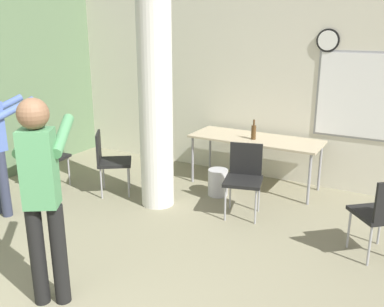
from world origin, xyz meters
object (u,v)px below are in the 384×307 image
object	(u,v)px
folding_table	(255,141)
chair_table_front	(244,175)
bottle_on_table	(254,132)
chair_mid_room	(383,211)
chair_near_pillar	(109,158)
person_playing_front	(42,188)
chair_by_left_wall	(45,153)

from	to	relation	value
folding_table	chair_table_front	xyz separation A→B (m)	(0.23, -0.95, -0.16)
bottle_on_table	chair_mid_room	size ratio (longest dim) A/B	0.32
folding_table	chair_near_pillar	xyz separation A→B (m)	(-1.63, -1.23, -0.16)
chair_mid_room	person_playing_front	size ratio (longest dim) A/B	0.50
bottle_on_table	person_playing_front	bearing A→B (deg)	-98.74
chair_table_front	chair_by_left_wall	bearing A→B (deg)	-169.17
folding_table	chair_near_pillar	size ratio (longest dim) A/B	2.11
chair_mid_room	chair_by_left_wall	bearing A→B (deg)	-177.17
chair_near_pillar	chair_mid_room	bearing A→B (deg)	-0.64
bottle_on_table	chair_table_front	xyz separation A→B (m)	(0.23, -0.87, -0.32)
chair_mid_room	chair_table_front	size ratio (longest dim) A/B	1.00
chair_by_left_wall	chair_near_pillar	xyz separation A→B (m)	(0.96, 0.26, 0.00)
chair_by_left_wall	chair_mid_room	world-z (taller)	same
chair_mid_room	chair_near_pillar	bearing A→B (deg)	179.36
chair_by_left_wall	chair_table_front	bearing A→B (deg)	10.83
chair_table_front	chair_near_pillar	bearing A→B (deg)	-171.36
chair_by_left_wall	chair_near_pillar	size ratio (longest dim) A/B	1.00
bottle_on_table	chair_by_left_wall	bearing A→B (deg)	-151.46
chair_mid_room	chair_table_front	distance (m)	1.62
chair_near_pillar	chair_table_front	size ratio (longest dim) A/B	1.00
chair_near_pillar	person_playing_front	world-z (taller)	person_playing_front
chair_table_front	folding_table	bearing A→B (deg)	103.53
folding_table	chair_mid_room	distance (m)	2.23
folding_table	bottle_on_table	xyz separation A→B (m)	(-0.00, -0.09, 0.15)
chair_mid_room	person_playing_front	xyz separation A→B (m)	(-2.33, -2.08, 0.51)
chair_near_pillar	person_playing_front	bearing A→B (deg)	-62.03
chair_table_front	person_playing_front	distance (m)	2.56
chair_mid_room	chair_near_pillar	distance (m)	3.45
bottle_on_table	chair_near_pillar	size ratio (longest dim) A/B	0.32
folding_table	chair_table_front	size ratio (longest dim) A/B	2.11
folding_table	chair_mid_room	world-z (taller)	chair_mid_room
folding_table	chair_by_left_wall	xyz separation A→B (m)	(-2.59, -1.49, -0.16)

